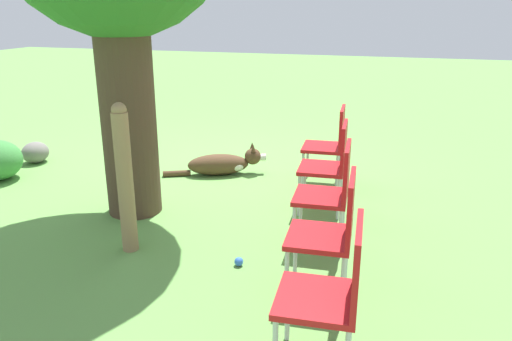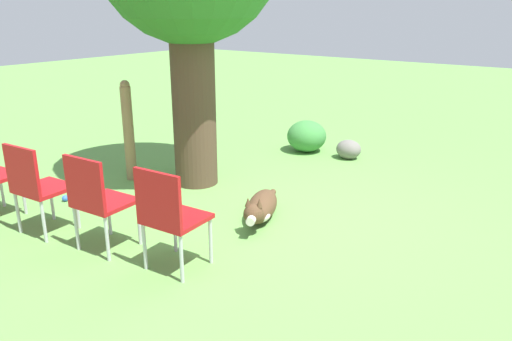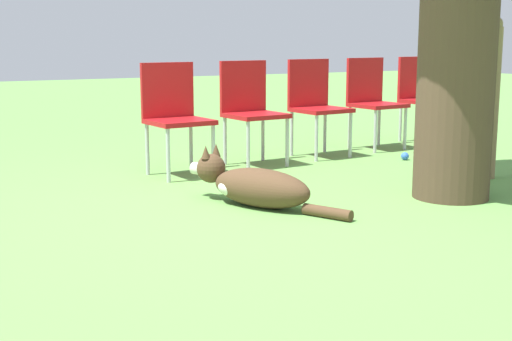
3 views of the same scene
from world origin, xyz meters
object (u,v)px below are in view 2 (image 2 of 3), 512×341
object	(u,v)px
red_chair_0	(169,213)
red_chair_2	(36,183)
dog	(261,208)
tennis_ball	(65,198)
red_chair_1	(97,197)
fence_post	(128,130)

from	to	relation	value
red_chair_0	red_chair_2	world-z (taller)	same
dog	tennis_ball	xyz separation A→B (m)	(-0.86, 1.99, -0.10)
dog	red_chair_1	xyz separation A→B (m)	(-1.34, 0.72, 0.36)
fence_post	red_chair_2	xyz separation A→B (m)	(-1.52, -0.54, -0.11)
red_chair_1	red_chair_2	size ratio (longest dim) A/B	1.00
fence_post	red_chair_0	distance (m)	2.38
tennis_ball	red_chair_0	bearing A→B (deg)	-100.27
red_chair_2	red_chair_1	bearing A→B (deg)	-84.91
tennis_ball	dog	bearing A→B (deg)	-66.61
dog	fence_post	world-z (taller)	fence_post
red_chair_2	tennis_ball	size ratio (longest dim) A/B	12.65
fence_post	red_chair_2	size ratio (longest dim) A/B	1.40
dog	fence_post	xyz separation A→B (m)	(0.06, 1.99, 0.48)
dog	red_chair_2	xyz separation A→B (m)	(-1.46, 1.45, 0.36)
red_chair_1	red_chair_2	bearing A→B (deg)	95.09
fence_post	red_chair_2	world-z (taller)	fence_post
fence_post	red_chair_1	distance (m)	1.90
red_chair_2	tennis_ball	distance (m)	0.93
red_chair_1	red_chair_2	distance (m)	0.74
dog	fence_post	size ratio (longest dim) A/B	0.93
dog	red_chair_0	bearing A→B (deg)	-24.13
red_chair_2	dog	bearing A→B (deg)	-48.84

